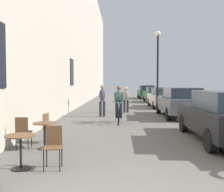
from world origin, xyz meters
The scene contains 15 objects.
building_facade_left centered at (-3.45, 14.00, 6.80)m, with size 0.54×68.00×13.61m.
cafe_table_near centered at (-2.20, 1.92, 0.52)m, with size 0.64×0.64×0.72m.
cafe_chair_near_toward_street centered at (-1.53, 1.99, 0.52)m, with size 0.41×0.41×0.89m.
cafe_table_mid centered at (-2.18, 3.63, 0.52)m, with size 0.64×0.64×0.72m.
cafe_chair_mid_toward_street centered at (-2.25, 4.33, 0.52)m, with size 0.46×0.46×0.89m.
cafe_chair_mid_toward_wall centered at (-2.76, 3.55, 0.52)m, with size 0.40×0.40×0.89m.
cyclist_on_bicycle centered at (-0.14, 8.44, 0.81)m, with size 0.52×1.76×1.74m.
pedestrian_near centered at (-1.03, 10.61, 0.97)m, with size 0.37×0.29×1.73m.
pedestrian_mid centered at (0.31, 12.70, 0.90)m, with size 0.36×0.27×1.60m.
street_lamp centered at (2.17, 12.12, 3.11)m, with size 0.32×0.32×4.90m.
parked_car_nearest centered at (3.08, 4.64, 0.81)m, with size 1.90×4.44×1.57m.
parked_car_second centered at (3.09, 10.54, 0.82)m, with size 1.91×4.46×1.58m.
parked_car_third centered at (3.11, 16.07, 0.76)m, with size 1.79×4.15×1.47m.
parked_car_fourth centered at (3.31, 21.88, 0.75)m, with size 1.79×4.08×1.44m.
parked_car_fifth centered at (3.18, 27.85, 0.82)m, with size 1.91×4.47×1.59m.
Camera 1 is at (-0.15, -3.40, 1.79)m, focal length 41.68 mm.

